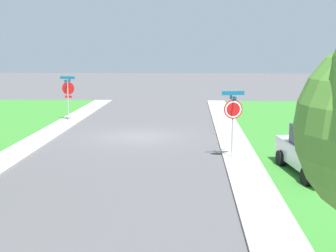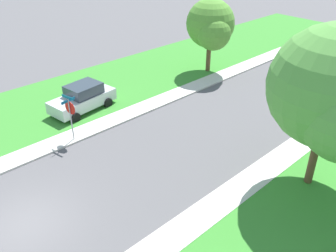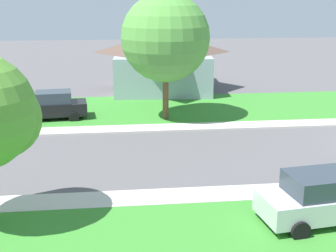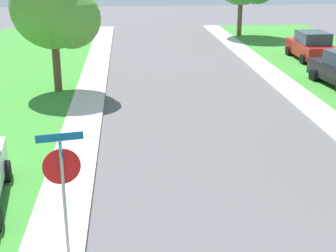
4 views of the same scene
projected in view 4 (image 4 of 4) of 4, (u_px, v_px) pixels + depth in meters
name	position (u px, v px, depth m)	size (l,w,h in m)	color
sidewalk_west	(80.00, 137.00, 17.11)	(1.40, 56.00, 0.10)	beige
stop_sign_far_corner	(62.00, 174.00, 9.81)	(0.91, 0.91, 2.77)	#9E9EA3
car_red_far_down_street	(311.00, 46.00, 29.60)	(2.05, 4.30, 1.76)	red
tree_across_left	(57.00, 10.00, 21.58)	(4.00, 3.73, 5.77)	brown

